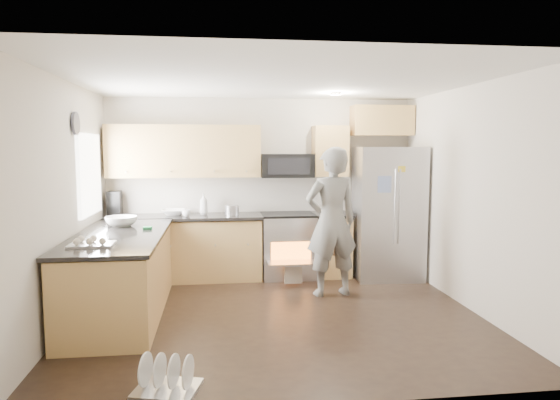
{
  "coord_description": "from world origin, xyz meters",
  "views": [
    {
      "loc": [
        -0.66,
        -5.41,
        1.88
      ],
      "look_at": [
        0.09,
        0.5,
        1.25
      ],
      "focal_mm": 32.0,
      "sensor_mm": 36.0,
      "label": 1
    }
  ],
  "objects": [
    {
      "name": "room_shell",
      "position": [
        -0.04,
        0.02,
        1.67
      ],
      "size": [
        4.54,
        4.04,
        2.62
      ],
      "color": "beige",
      "rests_on": "ground"
    },
    {
      "name": "person",
      "position": [
        0.77,
        0.71,
        0.95
      ],
      "size": [
        0.76,
        0.56,
        1.89
      ],
      "primitive_type": "imported",
      "rotation": [
        0.0,
        0.0,
        3.31
      ],
      "color": "gray",
      "rests_on": "ground"
    },
    {
      "name": "refrigerator",
      "position": [
        1.77,
        1.45,
        0.95
      ],
      "size": [
        0.97,
        0.78,
        1.89
      ],
      "rotation": [
        0.0,
        0.0,
        -0.07
      ],
      "color": "#B7B7BC",
      "rests_on": "ground"
    },
    {
      "name": "ground",
      "position": [
        0.0,
        0.0,
        0.0
      ],
      "size": [
        4.5,
        4.5,
        0.0
      ],
      "primitive_type": "plane",
      "color": "black",
      "rests_on": "ground"
    },
    {
      "name": "stove_range",
      "position": [
        0.35,
        1.69,
        0.68
      ],
      "size": [
        0.76,
        0.97,
        1.79
      ],
      "color": "#B7B7BC",
      "rests_on": "ground"
    },
    {
      "name": "peninsula",
      "position": [
        -1.75,
        0.25,
        0.47
      ],
      "size": [
        0.96,
        2.36,
        1.04
      ],
      "color": "#AB7C44",
      "rests_on": "ground"
    },
    {
      "name": "back_cabinet_run",
      "position": [
        -0.59,
        1.75,
        0.96
      ],
      "size": [
        4.45,
        0.64,
        2.5
      ],
      "color": "#AB7C44",
      "rests_on": "ground"
    },
    {
      "name": "dish_rack",
      "position": [
        -1.07,
        -1.63,
        0.08
      ],
      "size": [
        0.56,
        0.49,
        0.3
      ],
      "rotation": [
        0.0,
        0.0,
        -0.26
      ],
      "color": "#B7B7BC",
      "rests_on": "ground"
    }
  ]
}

